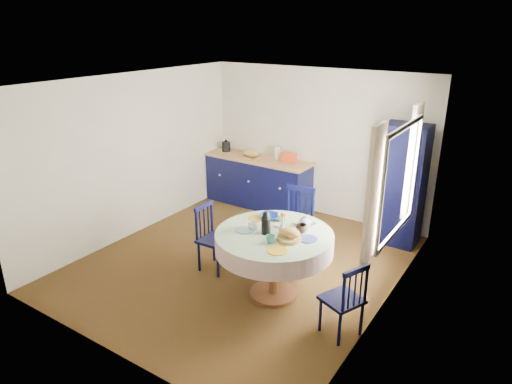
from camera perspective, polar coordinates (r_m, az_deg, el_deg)
floor at (r=6.51m, az=-1.81°, el=-8.79°), size 4.50×4.50×0.00m
ceiling at (r=5.72m, az=-2.09°, el=13.64°), size 4.50×4.50×0.00m
wall_back at (r=7.87m, az=7.58°, el=6.09°), size 4.00×0.02×2.50m
wall_left at (r=7.29m, az=-14.96°, el=4.41°), size 0.02×4.50×2.50m
wall_right at (r=5.18m, az=16.49°, el=-2.29°), size 0.02×4.50×2.50m
window at (r=5.37m, az=17.28°, el=1.57°), size 0.10×1.74×1.45m
kitchen_counter at (r=8.32m, az=0.24°, el=1.42°), size 2.03×0.65×1.14m
pantry_cabinet at (r=7.07m, az=17.70°, el=0.80°), size 0.65×0.48×1.83m
dining_table at (r=5.44m, az=2.35°, el=-6.37°), size 1.40×1.40×1.13m
chair_left at (r=6.19m, az=-5.42°, el=-5.64°), size 0.40×0.42×0.92m
chair_far at (r=6.45m, az=5.01°, el=-3.96°), size 0.52×0.50×1.03m
chair_right at (r=5.01m, az=11.03°, el=-13.03°), size 0.50×0.51×0.88m
mug_a at (r=5.45m, az=-0.33°, el=-4.23°), size 0.13×0.13×0.10m
mug_b at (r=5.13m, az=1.80°, el=-5.94°), size 0.11×0.11×0.10m
mug_c at (r=5.40m, az=5.72°, el=-4.58°), size 0.13×0.13×0.10m
mug_d at (r=5.68m, az=3.20°, el=-3.22°), size 0.10×0.10×0.10m
cobalt_bowl at (r=5.75m, az=1.75°, el=-3.10°), size 0.25×0.25×0.06m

